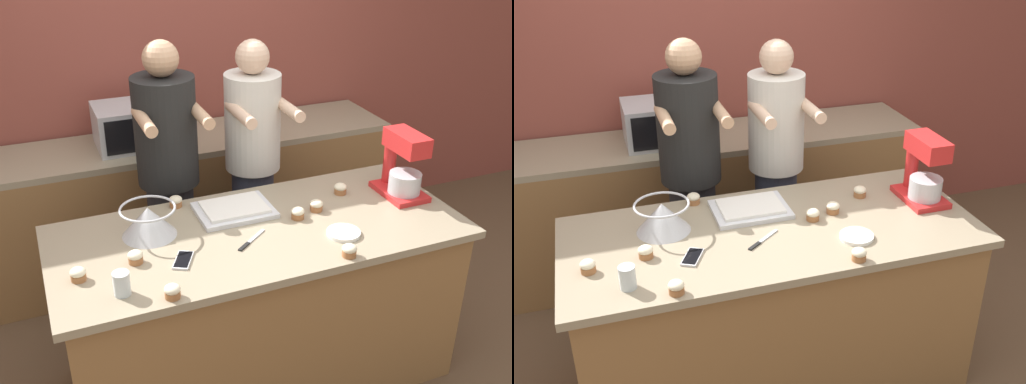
# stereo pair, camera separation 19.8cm
# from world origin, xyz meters

# --- Properties ---
(ground_plane) EXTENTS (16.00, 16.00, 0.00)m
(ground_plane) POSITION_xyz_m (0.00, 0.00, 0.00)
(ground_plane) COLOR brown
(back_wall) EXTENTS (10.00, 0.06, 2.70)m
(back_wall) POSITION_xyz_m (0.00, 1.62, 1.35)
(back_wall) COLOR brown
(back_wall) RESTS_ON ground_plane
(island_counter) EXTENTS (2.02, 0.87, 0.92)m
(island_counter) POSITION_xyz_m (0.00, 0.00, 0.46)
(island_counter) COLOR olive
(island_counter) RESTS_ON ground_plane
(back_counter) EXTENTS (2.80, 0.60, 0.93)m
(back_counter) POSITION_xyz_m (0.00, 1.27, 0.47)
(back_counter) COLOR olive
(back_counter) RESTS_ON ground_plane
(person_left) EXTENTS (0.36, 0.51, 1.71)m
(person_left) POSITION_xyz_m (-0.26, 0.71, 0.90)
(person_left) COLOR #232328
(person_left) RESTS_ON ground_plane
(person_right) EXTENTS (0.34, 0.50, 1.67)m
(person_right) POSITION_xyz_m (0.25, 0.71, 0.88)
(person_right) COLOR #33384C
(person_right) RESTS_ON ground_plane
(stand_mixer) EXTENTS (0.20, 0.30, 0.36)m
(stand_mixer) POSITION_xyz_m (0.84, 0.06, 1.08)
(stand_mixer) COLOR red
(stand_mixer) RESTS_ON island_counter
(mixing_bowl) EXTENTS (0.27, 0.27, 0.15)m
(mixing_bowl) POSITION_xyz_m (-0.51, 0.15, 1.00)
(mixing_bowl) COLOR #BCBCC1
(mixing_bowl) RESTS_ON island_counter
(baking_tray) EXTENTS (0.38, 0.29, 0.04)m
(baking_tray) POSITION_xyz_m (-0.05, 0.20, 0.94)
(baking_tray) COLOR silver
(baking_tray) RESTS_ON island_counter
(microwave_oven) EXTENTS (0.44, 0.37, 0.27)m
(microwave_oven) POSITION_xyz_m (-0.35, 1.27, 1.07)
(microwave_oven) COLOR #B7B7BC
(microwave_oven) RESTS_ON back_counter
(cell_phone) EXTENTS (0.13, 0.16, 0.01)m
(cell_phone) POSITION_xyz_m (-0.42, -0.14, 0.93)
(cell_phone) COLOR silver
(cell_phone) RESTS_ON island_counter
(drinking_glass) EXTENTS (0.07, 0.07, 0.10)m
(drinking_glass) POSITION_xyz_m (-0.72, -0.28, 0.97)
(drinking_glass) COLOR silver
(drinking_glass) RESTS_ON island_counter
(small_plate) EXTENTS (0.16, 0.16, 0.02)m
(small_plate) POSITION_xyz_m (0.35, -0.20, 0.93)
(small_plate) COLOR white
(small_plate) RESTS_ON island_counter
(knife) EXTENTS (0.18, 0.15, 0.01)m
(knife) POSITION_xyz_m (-0.09, -0.10, 0.92)
(knife) COLOR #BCBCC1
(knife) RESTS_ON island_counter
(cupcake_0) EXTENTS (0.07, 0.07, 0.06)m
(cupcake_0) POSITION_xyz_m (-0.62, -0.07, 0.95)
(cupcake_0) COLOR #9E6038
(cupcake_0) RESTS_ON island_counter
(cupcake_1) EXTENTS (0.07, 0.07, 0.06)m
(cupcake_1) POSITION_xyz_m (-0.53, -0.38, 0.95)
(cupcake_1) COLOR #9E6038
(cupcake_1) RESTS_ON island_counter
(cupcake_2) EXTENTS (0.07, 0.07, 0.06)m
(cupcake_2) POSITION_xyz_m (0.55, 0.19, 0.95)
(cupcake_2) COLOR #9E6038
(cupcake_2) RESTS_ON island_counter
(cupcake_3) EXTENTS (0.07, 0.07, 0.06)m
(cupcake_3) POSITION_xyz_m (-0.31, 0.38, 0.95)
(cupcake_3) COLOR #9E6038
(cupcake_3) RESTS_ON island_counter
(cupcake_4) EXTENTS (0.07, 0.07, 0.06)m
(cupcake_4) POSITION_xyz_m (-0.87, -0.11, 0.95)
(cupcake_4) COLOR #9E6038
(cupcake_4) RESTS_ON island_counter
(cupcake_5) EXTENTS (0.07, 0.07, 0.06)m
(cupcake_5) POSITION_xyz_m (0.22, 0.02, 0.95)
(cupcake_5) COLOR #9E6038
(cupcake_5) RESTS_ON island_counter
(cupcake_6) EXTENTS (0.07, 0.07, 0.06)m
(cupcake_6) POSITION_xyz_m (0.34, 0.06, 0.95)
(cupcake_6) COLOR #9E6038
(cupcake_6) RESTS_ON island_counter
(cupcake_7) EXTENTS (0.07, 0.07, 0.06)m
(cupcake_7) POSITION_xyz_m (0.28, -0.38, 0.95)
(cupcake_7) COLOR #9E6038
(cupcake_7) RESTS_ON island_counter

